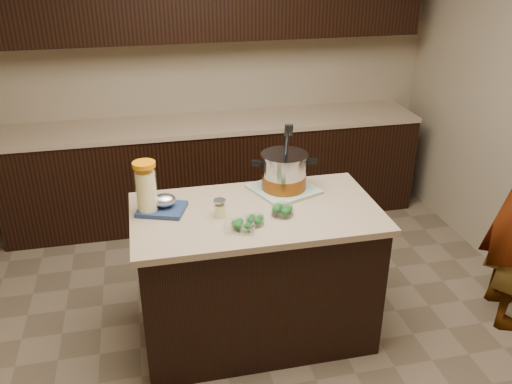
# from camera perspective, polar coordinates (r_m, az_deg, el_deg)

# --- Properties ---
(ground_plane) EXTENTS (4.00, 4.00, 0.00)m
(ground_plane) POSITION_cam_1_polar(r_m,az_deg,el_deg) (3.69, 0.00, -14.42)
(ground_plane) COLOR brown
(ground_plane) RESTS_ON ground
(room_shell) EXTENTS (4.04, 4.04, 2.72)m
(room_shell) POSITION_cam_1_polar(r_m,az_deg,el_deg) (2.90, 0.00, 12.47)
(room_shell) COLOR tan
(room_shell) RESTS_ON ground
(back_cabinets) EXTENTS (3.60, 0.63, 2.33)m
(back_cabinets) POSITION_cam_1_polar(r_m,az_deg,el_deg) (4.76, -4.58, 8.04)
(back_cabinets) COLOR black
(back_cabinets) RESTS_ON ground
(island) EXTENTS (1.46, 0.81, 0.90)m
(island) POSITION_cam_1_polar(r_m,az_deg,el_deg) (3.42, 0.00, -8.61)
(island) COLOR black
(island) RESTS_ON ground
(dish_towel) EXTENTS (0.47, 0.47, 0.02)m
(dish_towel) POSITION_cam_1_polar(r_m,az_deg,el_deg) (3.43, 2.93, 0.30)
(dish_towel) COLOR #61875B
(dish_towel) RESTS_ON island
(stock_pot) EXTENTS (0.41, 0.33, 0.42)m
(stock_pot) POSITION_cam_1_polar(r_m,az_deg,el_deg) (3.38, 2.97, 1.94)
(stock_pot) COLOR #B7B7BC
(stock_pot) RESTS_ON dish_towel
(lemonade_pitcher) EXTENTS (0.16, 0.16, 0.32)m
(lemonade_pitcher) POSITION_cam_1_polar(r_m,az_deg,el_deg) (3.15, -11.47, 0.17)
(lemonade_pitcher) COLOR #FBED99
(lemonade_pitcher) RESTS_ON island
(mason_jar) EXTENTS (0.09, 0.09, 0.11)m
(mason_jar) POSITION_cam_1_polar(r_m,az_deg,el_deg) (3.10, -3.83, -1.75)
(mason_jar) COLOR #FBED99
(mason_jar) RESTS_ON island
(broccoli_tub_left) EXTENTS (0.10, 0.10, 0.05)m
(broccoli_tub_left) POSITION_cam_1_polar(r_m,az_deg,el_deg) (3.03, -0.09, -3.04)
(broccoli_tub_left) COLOR silver
(broccoli_tub_left) RESTS_ON island
(broccoli_tub_right) EXTENTS (0.14, 0.14, 0.06)m
(broccoli_tub_right) POSITION_cam_1_polar(r_m,az_deg,el_deg) (3.13, 2.79, -1.98)
(broccoli_tub_right) COLOR silver
(broccoli_tub_right) RESTS_ON island
(broccoli_tub_rect) EXTENTS (0.19, 0.17, 0.06)m
(broccoli_tub_rect) POSITION_cam_1_polar(r_m,az_deg,el_deg) (2.97, -1.67, -3.59)
(broccoli_tub_rect) COLOR silver
(broccoli_tub_rect) RESTS_ON island
(blue_tray) EXTENTS (0.32, 0.29, 0.10)m
(blue_tray) POSITION_cam_1_polar(r_m,az_deg,el_deg) (3.21, -9.77, -1.44)
(blue_tray) COLOR navy
(blue_tray) RESTS_ON island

